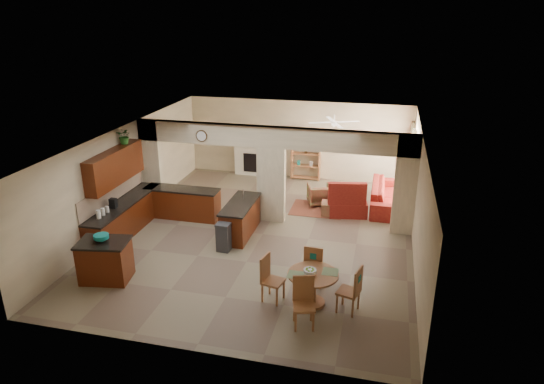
% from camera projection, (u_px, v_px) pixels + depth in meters
% --- Properties ---
extents(floor, '(10.00, 10.00, 0.00)m').
position_uv_depth(floor, '(263.00, 234.00, 13.38)').
color(floor, '#776B52').
rests_on(floor, ground).
extents(ceiling, '(10.00, 10.00, 0.00)m').
position_uv_depth(ceiling, '(262.00, 135.00, 12.37)').
color(ceiling, white).
rests_on(ceiling, wall_back).
extents(wall_back, '(8.00, 0.00, 8.00)m').
position_uv_depth(wall_back, '(298.00, 140.00, 17.41)').
color(wall_back, beige).
rests_on(wall_back, floor).
extents(wall_front, '(8.00, 0.00, 8.00)m').
position_uv_depth(wall_front, '(189.00, 285.00, 8.34)').
color(wall_front, beige).
rests_on(wall_front, floor).
extents(wall_left, '(0.00, 10.00, 10.00)m').
position_uv_depth(wall_left, '(126.00, 175.00, 13.75)').
color(wall_left, beige).
rests_on(wall_left, floor).
extents(wall_right, '(0.00, 10.00, 10.00)m').
position_uv_depth(wall_right, '(418.00, 200.00, 12.00)').
color(wall_right, beige).
rests_on(wall_right, floor).
extents(partition_left_pier, '(0.60, 0.25, 2.80)m').
position_uv_depth(partition_left_pier, '(152.00, 165.00, 14.59)').
color(partition_left_pier, beige).
rests_on(partition_left_pier, floor).
extents(partition_center_pier, '(0.80, 0.25, 2.20)m').
position_uv_depth(partition_center_pier, '(271.00, 185.00, 13.89)').
color(partition_center_pier, beige).
rests_on(partition_center_pier, floor).
extents(partition_right_pier, '(0.60, 0.25, 2.80)m').
position_uv_depth(partition_right_pier, '(405.00, 185.00, 12.97)').
color(partition_right_pier, beige).
rests_on(partition_right_pier, floor).
extents(partition_header, '(8.00, 0.25, 0.60)m').
position_uv_depth(partition_header, '(271.00, 137.00, 13.39)').
color(partition_header, beige).
rests_on(partition_header, partition_center_pier).
extents(kitchen_counter, '(2.52, 3.29, 1.48)m').
position_uv_depth(kitchen_counter, '(149.00, 211.00, 13.70)').
color(kitchen_counter, '#481A08').
rests_on(kitchen_counter, floor).
extents(upper_cabinets, '(0.35, 2.40, 0.90)m').
position_uv_depth(upper_cabinets, '(115.00, 167.00, 12.80)').
color(upper_cabinets, '#481A08').
rests_on(upper_cabinets, wall_left).
extents(peninsula, '(0.70, 1.85, 0.91)m').
position_uv_depth(peninsula, '(240.00, 219.00, 13.24)').
color(peninsula, '#481A08').
rests_on(peninsula, floor).
extents(wall_clock, '(0.34, 0.03, 0.34)m').
position_uv_depth(wall_clock, '(201.00, 136.00, 13.71)').
color(wall_clock, '#483118').
rests_on(wall_clock, partition_header).
extents(rug, '(1.60, 1.30, 0.01)m').
position_uv_depth(rug, '(317.00, 209.00, 15.02)').
color(rug, brown).
rests_on(rug, floor).
extents(fireplace, '(1.60, 0.35, 1.20)m').
position_uv_depth(fireplace, '(254.00, 159.00, 17.89)').
color(fireplace, white).
rests_on(fireplace, floor).
extents(shelving_unit, '(1.00, 0.32, 1.80)m').
position_uv_depth(shelving_unit, '(306.00, 155.00, 17.35)').
color(shelving_unit, '#9E6136').
rests_on(shelving_unit, floor).
extents(window_a, '(0.02, 0.90, 1.90)m').
position_uv_depth(window_a, '(413.00, 178.00, 14.16)').
color(window_a, white).
rests_on(window_a, wall_right).
extents(window_b, '(0.02, 0.90, 1.90)m').
position_uv_depth(window_b, '(412.00, 161.00, 15.71)').
color(window_b, white).
rests_on(window_b, wall_right).
extents(glazed_door, '(0.02, 0.70, 2.10)m').
position_uv_depth(glazed_door, '(412.00, 173.00, 14.99)').
color(glazed_door, white).
rests_on(glazed_door, wall_right).
extents(drape_a_left, '(0.10, 0.28, 2.30)m').
position_uv_depth(drape_a_left, '(413.00, 184.00, 13.63)').
color(drape_a_left, '#47241C').
rests_on(drape_a_left, wall_right).
extents(drape_a_right, '(0.10, 0.28, 2.30)m').
position_uv_depth(drape_a_right, '(412.00, 171.00, 14.72)').
color(drape_a_right, '#47241C').
rests_on(drape_a_right, wall_right).
extents(drape_b_left, '(0.10, 0.28, 2.30)m').
position_uv_depth(drape_b_left, '(411.00, 166.00, 15.17)').
color(drape_b_left, '#47241C').
rests_on(drape_b_left, wall_right).
extents(drape_b_right, '(0.10, 0.28, 2.30)m').
position_uv_depth(drape_b_right, '(410.00, 155.00, 16.26)').
color(drape_b_right, '#47241C').
rests_on(drape_b_right, wall_right).
extents(ceiling_fan, '(1.00, 1.00, 0.10)m').
position_uv_depth(ceiling_fan, '(334.00, 122.00, 14.85)').
color(ceiling_fan, white).
rests_on(ceiling_fan, ceiling).
extents(kitchen_island, '(1.23, 0.97, 0.96)m').
position_uv_depth(kitchen_island, '(105.00, 260.00, 11.00)').
color(kitchen_island, '#481A08').
rests_on(kitchen_island, floor).
extents(teal_bowl, '(0.33, 0.33, 0.16)m').
position_uv_depth(teal_bowl, '(101.00, 238.00, 10.82)').
color(teal_bowl, '#138480').
rests_on(teal_bowl, kitchen_island).
extents(trash_can, '(0.34, 0.30, 0.70)m').
position_uv_depth(trash_can, '(224.00, 238.00, 12.36)').
color(trash_can, '#2D2E30').
rests_on(trash_can, floor).
extents(dining_table, '(1.07, 1.07, 0.73)m').
position_uv_depth(dining_table, '(313.00, 283.00, 10.08)').
color(dining_table, '#9E6136').
rests_on(dining_table, floor).
extents(fruit_bowl, '(0.27, 0.27, 0.14)m').
position_uv_depth(fruit_bowl, '(310.00, 272.00, 9.92)').
color(fruit_bowl, '#64AC24').
rests_on(fruit_bowl, dining_table).
extents(sofa, '(2.59, 1.02, 0.76)m').
position_uv_depth(sofa, '(388.00, 196.00, 15.07)').
color(sofa, maroon).
rests_on(sofa, floor).
extents(chaise, '(1.26, 1.10, 0.44)m').
position_uv_depth(chaise, '(347.00, 207.00, 14.64)').
color(chaise, maroon).
rests_on(chaise, floor).
extents(armchair, '(0.89, 0.90, 0.65)m').
position_uv_depth(armchair, '(319.00, 194.00, 15.32)').
color(armchair, maroon).
rests_on(armchair, floor).
extents(ottoman, '(0.56, 0.56, 0.37)m').
position_uv_depth(ottoman, '(330.00, 208.00, 14.61)').
color(ottoman, maroon).
rests_on(ottoman, floor).
extents(plant, '(0.42, 0.37, 0.44)m').
position_uv_depth(plant, '(125.00, 136.00, 13.14)').
color(plant, '#175516').
rests_on(plant, upper_cabinets).
extents(chair_north, '(0.44, 0.44, 1.02)m').
position_uv_depth(chair_north, '(314.00, 264.00, 10.69)').
color(chair_north, '#9E6136').
rests_on(chair_north, floor).
extents(chair_east, '(0.52, 0.52, 1.02)m').
position_uv_depth(chair_east, '(353.00, 289.00, 9.77)').
color(chair_east, '#9E6136').
rests_on(chair_east, floor).
extents(chair_south, '(0.52, 0.52, 1.02)m').
position_uv_depth(chair_south, '(304.00, 299.00, 9.41)').
color(chair_south, '#9E6136').
rests_on(chair_south, floor).
extents(chair_west, '(0.50, 0.50, 1.02)m').
position_uv_depth(chair_west, '(270.00, 276.00, 10.22)').
color(chair_west, '#9E6136').
rests_on(chair_west, floor).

